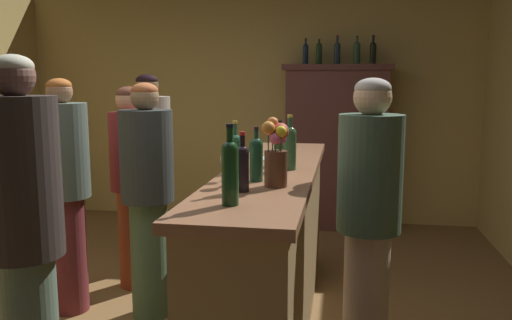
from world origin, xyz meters
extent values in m
cube|color=tan|center=(0.00, 3.02, 1.32)|extent=(5.32, 0.12, 2.63)
cube|color=olive|center=(0.70, 0.13, 0.51)|extent=(0.47, 2.50, 1.03)
cube|color=#936141|center=(0.70, 0.13, 1.05)|extent=(0.53, 2.61, 0.05)
cube|color=brown|center=(1.04, 2.71, 0.89)|extent=(1.07, 0.38, 1.78)
cube|color=#552D27|center=(1.04, 2.71, 1.75)|extent=(1.15, 0.44, 0.06)
cylinder|color=#2E5130|center=(0.81, 0.09, 1.19)|extent=(0.08, 0.08, 0.22)
sphere|color=#2E5130|center=(0.81, 0.09, 1.29)|extent=(0.08, 0.08, 0.08)
cylinder|color=#2E5130|center=(0.81, 0.09, 1.34)|extent=(0.03, 0.03, 0.09)
cylinder|color=gold|center=(0.81, 0.09, 1.40)|extent=(0.03, 0.03, 0.02)
cylinder|color=#153D26|center=(0.67, -0.30, 1.17)|extent=(0.07, 0.07, 0.19)
sphere|color=#153D26|center=(0.67, -0.30, 1.27)|extent=(0.07, 0.07, 0.07)
cylinder|color=#153D26|center=(0.67, -0.30, 1.31)|extent=(0.02, 0.02, 0.08)
cylinder|color=black|center=(0.67, -0.30, 1.36)|extent=(0.03, 0.03, 0.02)
cylinder|color=black|center=(0.65, -0.57, 1.17)|extent=(0.06, 0.06, 0.19)
sphere|color=black|center=(0.65, -0.57, 1.27)|extent=(0.06, 0.06, 0.06)
cylinder|color=black|center=(0.65, -0.57, 1.31)|extent=(0.03, 0.03, 0.08)
cylinder|color=#AE201E|center=(0.65, -0.57, 1.36)|extent=(0.03, 0.03, 0.02)
cylinder|color=#214F33|center=(0.51, -0.08, 1.17)|extent=(0.08, 0.08, 0.18)
sphere|color=#214F33|center=(0.51, -0.08, 1.26)|extent=(0.08, 0.08, 0.08)
cylinder|color=#214F33|center=(0.51, -0.08, 1.31)|extent=(0.02, 0.02, 0.10)
cylinder|color=gold|center=(0.51, -0.08, 1.37)|extent=(0.03, 0.03, 0.02)
cylinder|color=#153919|center=(0.66, -0.85, 1.20)|extent=(0.07, 0.07, 0.24)
sphere|color=#153919|center=(0.66, -0.85, 1.31)|extent=(0.07, 0.07, 0.07)
cylinder|color=#153919|center=(0.66, -0.85, 1.36)|extent=(0.03, 0.03, 0.09)
cylinder|color=black|center=(0.66, -0.85, 1.41)|extent=(0.03, 0.03, 0.02)
cylinder|color=#203B1F|center=(0.73, 0.24, 1.17)|extent=(0.07, 0.07, 0.18)
sphere|color=#203B1F|center=(0.73, 0.24, 1.26)|extent=(0.07, 0.07, 0.07)
cylinder|color=#203B1F|center=(0.73, 0.24, 1.30)|extent=(0.03, 0.03, 0.08)
cylinder|color=black|center=(0.73, 0.24, 1.35)|extent=(0.03, 0.03, 0.02)
cylinder|color=white|center=(0.56, -0.47, 1.08)|extent=(0.07, 0.07, 0.00)
cylinder|color=white|center=(0.56, -0.47, 1.13)|extent=(0.01, 0.01, 0.09)
ellipsoid|color=white|center=(0.56, -0.47, 1.20)|extent=(0.08, 0.08, 0.06)
ellipsoid|color=maroon|center=(0.56, -0.47, 1.18)|extent=(0.06, 0.06, 0.03)
cylinder|color=white|center=(0.52, -0.32, 1.08)|extent=(0.06, 0.06, 0.00)
cylinder|color=white|center=(0.52, -0.32, 1.12)|extent=(0.01, 0.01, 0.08)
ellipsoid|color=white|center=(0.52, -0.32, 1.20)|extent=(0.07, 0.07, 0.07)
cylinder|color=#53301E|center=(0.79, -0.43, 1.17)|extent=(0.11, 0.11, 0.18)
cylinder|color=#38602D|center=(0.82, -0.42, 1.27)|extent=(0.01, 0.01, 0.17)
sphere|color=#C23E34|center=(0.82, -0.42, 1.35)|extent=(0.08, 0.08, 0.08)
cylinder|color=#38602D|center=(0.81, -0.41, 1.25)|extent=(0.01, 0.01, 0.13)
sphere|color=#CB4A8F|center=(0.81, -0.41, 1.32)|extent=(0.07, 0.07, 0.07)
cylinder|color=#38602D|center=(0.79, -0.40, 1.26)|extent=(0.01, 0.01, 0.15)
sphere|color=#BA467C|center=(0.79, -0.40, 1.33)|extent=(0.07, 0.07, 0.07)
cylinder|color=#38602D|center=(0.77, -0.41, 1.29)|extent=(0.01, 0.01, 0.21)
sphere|color=orange|center=(0.77, -0.41, 1.39)|extent=(0.06, 0.06, 0.06)
cylinder|color=#38602D|center=(0.76, -0.46, 1.28)|extent=(0.01, 0.01, 0.19)
sphere|color=orange|center=(0.76, -0.46, 1.37)|extent=(0.07, 0.07, 0.07)
cylinder|color=#38602D|center=(0.80, -0.46, 1.25)|extent=(0.01, 0.01, 0.14)
sphere|color=#D45576|center=(0.80, -0.46, 1.32)|extent=(0.06, 0.06, 0.06)
cylinder|color=#38602D|center=(0.82, -0.46, 1.27)|extent=(0.01, 0.01, 0.17)
sphere|color=gold|center=(0.82, -0.46, 1.36)|extent=(0.06, 0.06, 0.06)
cylinder|color=white|center=(0.63, 0.46, 1.08)|extent=(0.16, 0.16, 0.01)
cylinder|color=#17273E|center=(0.70, 2.71, 1.87)|extent=(0.06, 0.06, 0.19)
sphere|color=#17273E|center=(0.70, 2.71, 1.97)|extent=(0.06, 0.06, 0.06)
cylinder|color=#17273E|center=(0.70, 2.71, 2.00)|extent=(0.02, 0.02, 0.07)
cylinder|color=black|center=(0.70, 2.71, 2.05)|extent=(0.02, 0.02, 0.02)
cylinder|color=#1C361C|center=(0.84, 2.71, 1.87)|extent=(0.07, 0.07, 0.20)
sphere|color=#1C361C|center=(0.84, 2.71, 1.97)|extent=(0.07, 0.07, 0.07)
cylinder|color=#1C361C|center=(0.84, 2.71, 2.01)|extent=(0.02, 0.02, 0.07)
cylinder|color=gold|center=(0.84, 2.71, 2.05)|extent=(0.02, 0.02, 0.02)
cylinder|color=#222F3D|center=(1.03, 2.71, 1.88)|extent=(0.07, 0.07, 0.20)
sphere|color=#222F3D|center=(1.03, 2.71, 1.97)|extent=(0.07, 0.07, 0.07)
cylinder|color=#222F3D|center=(1.03, 2.71, 2.02)|extent=(0.02, 0.02, 0.10)
cylinder|color=#B02226|center=(1.03, 2.71, 2.08)|extent=(0.03, 0.03, 0.02)
cylinder|color=#294A2F|center=(1.24, 2.71, 1.88)|extent=(0.07, 0.07, 0.20)
sphere|color=#294A2F|center=(1.24, 2.71, 1.97)|extent=(0.07, 0.07, 0.07)
cylinder|color=#294A2F|center=(1.24, 2.71, 2.02)|extent=(0.02, 0.02, 0.08)
cylinder|color=black|center=(1.24, 2.71, 2.06)|extent=(0.03, 0.03, 0.02)
cylinder|color=black|center=(1.40, 2.71, 1.87)|extent=(0.07, 0.07, 0.19)
sphere|color=black|center=(1.40, 2.71, 1.97)|extent=(0.07, 0.07, 0.07)
cylinder|color=black|center=(1.40, 2.71, 2.02)|extent=(0.03, 0.03, 0.09)
cylinder|color=black|center=(1.40, 2.71, 2.07)|extent=(0.03, 0.03, 0.02)
cylinder|color=#312435|center=(-0.56, 1.34, 0.42)|extent=(0.28, 0.28, 0.84)
cylinder|color=#AEA18E|center=(-0.56, 1.34, 1.16)|extent=(0.39, 0.39, 0.63)
sphere|color=brown|center=(-0.56, 1.34, 1.56)|extent=(0.20, 0.20, 0.20)
ellipsoid|color=black|center=(-0.56, 1.34, 1.61)|extent=(0.19, 0.19, 0.11)
cylinder|color=maroon|center=(-0.75, 0.26, 0.41)|extent=(0.25, 0.25, 0.82)
cylinder|color=#4E5C4F|center=(-0.75, 0.26, 1.13)|extent=(0.35, 0.35, 0.64)
sphere|color=#956646|center=(-0.75, 0.26, 1.53)|extent=(0.17, 0.17, 0.17)
ellipsoid|color=#A55622|center=(-0.75, 0.26, 1.57)|extent=(0.16, 0.16, 0.09)
cylinder|color=#2F2724|center=(-0.20, -1.02, 1.20)|extent=(0.33, 0.33, 0.67)
sphere|color=brown|center=(-0.20, -1.02, 1.62)|extent=(0.18, 0.18, 0.18)
ellipsoid|color=#B8B69B|center=(-0.20, -1.02, 1.66)|extent=(0.17, 0.17, 0.10)
cylinder|color=maroon|center=(-0.47, 0.75, 0.39)|extent=(0.23, 0.23, 0.77)
cylinder|color=maroon|center=(-0.47, 0.75, 1.07)|extent=(0.32, 0.32, 0.60)
sphere|color=tan|center=(-0.47, 0.75, 1.46)|extent=(0.20, 0.20, 0.20)
ellipsoid|color=brown|center=(-0.47, 0.75, 1.51)|extent=(0.19, 0.19, 0.11)
cylinder|color=#486444|center=(-0.16, 0.28, 0.40)|extent=(0.25, 0.25, 0.80)
cylinder|color=#303533|center=(-0.16, 0.28, 1.11)|extent=(0.35, 0.35, 0.61)
sphere|color=#8E6F4C|center=(-0.16, 0.28, 1.50)|extent=(0.19, 0.19, 0.19)
ellipsoid|color=#A5562C|center=(-0.16, 0.28, 1.54)|extent=(0.18, 0.18, 0.10)
cylinder|color=#BCA092|center=(1.27, -0.16, 0.40)|extent=(0.25, 0.25, 0.80)
cylinder|color=#425C48|center=(1.27, -0.16, 1.11)|extent=(0.34, 0.34, 0.63)
sphere|color=#D8AB83|center=(1.27, -0.16, 1.52)|extent=(0.20, 0.20, 0.20)
ellipsoid|color=#B7AEA1|center=(1.27, -0.16, 1.56)|extent=(0.19, 0.19, 0.11)
camera|label=1|loc=(1.12, -2.94, 1.59)|focal=36.33mm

